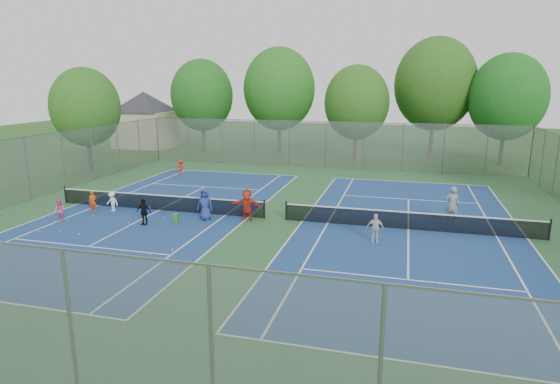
{
  "coord_description": "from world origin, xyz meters",
  "views": [
    {
      "loc": [
        6.58,
        -23.48,
        7.31
      ],
      "look_at": [
        0.0,
        1.0,
        1.3
      ],
      "focal_mm": 30.0,
      "sensor_mm": 36.0,
      "label": 1
    }
  ],
  "objects_px": {
    "net_left": "(159,203)",
    "ball_crate": "(146,210)",
    "instructor": "(452,205)",
    "net_right": "(409,221)",
    "ball_hopper": "(176,218)"
  },
  "relations": [
    {
      "from": "net_right",
      "to": "net_left",
      "type": "bearing_deg",
      "value": 180.0
    },
    {
      "from": "ball_crate",
      "to": "instructor",
      "type": "xyz_separation_m",
      "value": [
        16.67,
        2.43,
        0.82
      ]
    },
    {
      "from": "net_left",
      "to": "ball_crate",
      "type": "relative_size",
      "value": 33.85
    },
    {
      "from": "ball_crate",
      "to": "ball_hopper",
      "type": "bearing_deg",
      "value": -28.41
    },
    {
      "from": "net_left",
      "to": "ball_hopper",
      "type": "relative_size",
      "value": 24.93
    },
    {
      "from": "ball_hopper",
      "to": "instructor",
      "type": "height_order",
      "value": "instructor"
    },
    {
      "from": "net_left",
      "to": "instructor",
      "type": "xyz_separation_m",
      "value": [
        16.16,
        1.8,
        0.53
      ]
    },
    {
      "from": "ball_hopper",
      "to": "ball_crate",
      "type": "bearing_deg",
      "value": 151.59
    },
    {
      "from": "net_left",
      "to": "ball_hopper",
      "type": "bearing_deg",
      "value": -43.96
    },
    {
      "from": "ball_crate",
      "to": "instructor",
      "type": "relative_size",
      "value": 0.19
    },
    {
      "from": "net_left",
      "to": "instructor",
      "type": "distance_m",
      "value": 16.27
    },
    {
      "from": "ball_crate",
      "to": "ball_hopper",
      "type": "distance_m",
      "value": 2.99
    },
    {
      "from": "net_right",
      "to": "instructor",
      "type": "distance_m",
      "value": 2.86
    },
    {
      "from": "ball_crate",
      "to": "instructor",
      "type": "height_order",
      "value": "instructor"
    },
    {
      "from": "net_right",
      "to": "ball_crate",
      "type": "relative_size",
      "value": 33.85
    }
  ]
}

